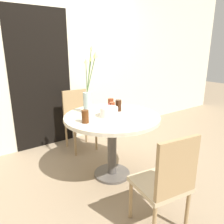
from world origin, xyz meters
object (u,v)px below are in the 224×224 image
object	(u,v)px
side_plate	(92,108)
drink_glass_1	(118,106)
drink_glass_3	(112,108)
birthday_cake	(109,112)
chair_near_front	(166,180)
drink_glass_2	(111,104)
chair_right_flank	(78,117)
flower_vase	(88,93)
drink_glass_0	(85,117)

from	to	relation	value
side_plate	drink_glass_1	size ratio (longest dim) A/B	1.28
drink_glass_1	drink_glass_3	distance (m)	0.11
birthday_cake	drink_glass_3	distance (m)	0.15
chair_near_front	drink_glass_2	world-z (taller)	drink_glass_2
chair_right_flank	birthday_cake	size ratio (longest dim) A/B	4.46
side_plate	flower_vase	bearing A→B (deg)	-130.33
drink_glass_2	drink_glass_3	bearing A→B (deg)	-118.95
chair_near_front	side_plate	xyz separation A→B (m)	(0.10, 1.33, 0.28)
chair_right_flank	birthday_cake	world-z (taller)	birthday_cake
side_plate	chair_near_front	bearing A→B (deg)	-94.32
chair_right_flank	side_plate	world-z (taller)	chair_right_flank
drink_glass_1	drink_glass_2	bearing A→B (deg)	107.07
flower_vase	birthday_cake	bearing A→B (deg)	-68.60
drink_glass_1	chair_right_flank	bearing A→B (deg)	98.21
flower_vase	drink_glass_3	xyz separation A→B (m)	(0.22, -0.17, -0.17)
side_plate	drink_glass_2	bearing A→B (deg)	-44.36
chair_right_flank	drink_glass_2	distance (m)	0.82
birthday_cake	side_plate	world-z (taller)	birthday_cake
birthday_cake	drink_glass_3	size ratio (longest dim) A/B	1.53
flower_vase	chair_near_front	bearing A→B (deg)	-89.11
drink_glass_0	drink_glass_1	xyz separation A→B (m)	(0.53, 0.15, 0.00)
drink_glass_0	drink_glass_2	distance (m)	0.56
chair_near_front	side_plate	bearing A→B (deg)	-85.80
drink_glass_0	drink_glass_2	bearing A→B (deg)	27.46
chair_right_flank	side_plate	distance (m)	0.64
flower_vase	drink_glass_1	size ratio (longest dim) A/B	5.62
drink_glass_2	birthday_cake	bearing A→B (deg)	-128.89
birthday_cake	flower_vase	bearing A→B (deg)	111.40
chair_right_flank	drink_glass_1	size ratio (longest dim) A/B	6.56
side_plate	drink_glass_2	distance (m)	0.25
drink_glass_2	side_plate	bearing A→B (deg)	135.64
chair_right_flank	flower_vase	world-z (taller)	flower_vase
flower_vase	drink_glass_2	bearing A→B (deg)	-6.05
chair_near_front	flower_vase	xyz separation A→B (m)	(-0.02, 1.19, 0.50)
side_plate	birthday_cake	bearing A→B (deg)	-92.05
flower_vase	side_plate	size ratio (longest dim) A/B	4.39
chair_near_front	flower_vase	size ratio (longest dim) A/B	1.17
chair_right_flank	chair_near_front	xyz separation A→B (m)	(-0.19, -1.89, 0.00)
chair_near_front	drink_glass_3	bearing A→B (deg)	-92.57
chair_right_flank	flower_vase	xyz separation A→B (m)	(-0.21, -0.71, 0.50)
chair_right_flank	drink_glass_0	world-z (taller)	drink_glass_0
chair_near_front	drink_glass_1	distance (m)	1.14
side_plate	chair_right_flank	bearing A→B (deg)	81.29
drink_glass_1	drink_glass_3	bearing A→B (deg)	-167.75
birthday_cake	drink_glass_0	distance (m)	0.31
drink_glass_3	drink_glass_2	bearing A→B (deg)	61.05
drink_glass_2	chair_near_front	bearing A→B (deg)	-103.38
birthday_cake	chair_right_flank	bearing A→B (deg)	84.05
birthday_cake	drink_glass_1	world-z (taller)	birthday_cake
drink_glass_0	chair_near_front	bearing A→B (deg)	-75.90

